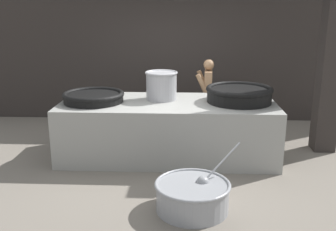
{
  "coord_description": "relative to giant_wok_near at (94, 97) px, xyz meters",
  "views": [
    {
      "loc": [
        0.28,
        -6.26,
        2.43
      ],
      "look_at": [
        0.0,
        0.0,
        0.7
      ],
      "focal_mm": 42.0,
      "sensor_mm": 36.0,
      "label": 1
    }
  ],
  "objects": [
    {
      "name": "support_pillar",
      "position": [
        3.92,
        0.48,
        0.73
      ],
      "size": [
        0.36,
        0.36,
        3.51
      ],
      "primitive_type": "cube",
      "color": "#2D2826",
      "rests_on": "ground_plane"
    },
    {
      "name": "ground_plane",
      "position": [
        1.22,
        0.06,
        -1.02
      ],
      "size": [
        60.0,
        60.0,
        0.0
      ],
      "primitive_type": "plane",
      "color": "slate"
    },
    {
      "name": "prep_bowl_vegetables",
      "position": [
        1.6,
        -1.79,
        -0.82
      ],
      "size": [
        1.09,
        0.94,
        0.75
      ],
      "color": "gray",
      "rests_on": "ground_plane"
    },
    {
      "name": "stock_pot",
      "position": [
        1.1,
        0.24,
        0.16
      ],
      "size": [
        0.54,
        0.54,
        0.47
      ],
      "color": "#9E9EA3",
      "rests_on": "hearth_platform"
    },
    {
      "name": "giant_wok_near",
      "position": [
        0.0,
        0.0,
        0.0
      ],
      "size": [
        1.0,
        1.0,
        0.16
      ],
      "color": "black",
      "rests_on": "hearth_platform"
    },
    {
      "name": "giant_wok_far",
      "position": [
        2.37,
        0.1,
        0.05
      ],
      "size": [
        1.08,
        1.08,
        0.26
      ],
      "color": "black",
      "rests_on": "hearth_platform"
    },
    {
      "name": "cook",
      "position": [
        1.93,
        1.27,
        -0.22
      ],
      "size": [
        0.36,
        0.55,
        1.48
      ],
      "rotation": [
        0.0,
        0.0,
        3.07
      ],
      "color": "#9E7551",
      "rests_on": "ground_plane"
    },
    {
      "name": "back_wall",
      "position": [
        1.22,
        2.42,
        0.73
      ],
      "size": [
        9.16,
        0.24,
        3.51
      ],
      "primitive_type": "cube",
      "color": "#2D2826",
      "rests_on": "ground_plane"
    },
    {
      "name": "hearth_platform",
      "position": [
        1.22,
        0.06,
        -0.55
      ],
      "size": [
        3.51,
        1.47,
        0.93
      ],
      "color": "gray",
      "rests_on": "ground_plane"
    }
  ]
}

